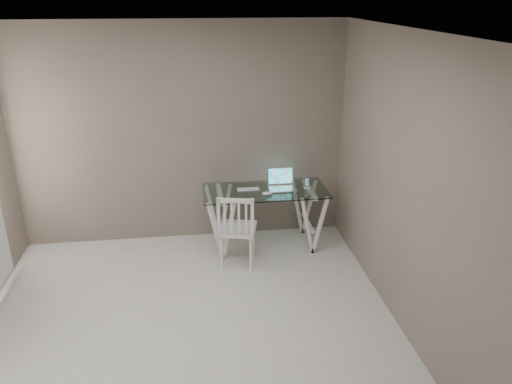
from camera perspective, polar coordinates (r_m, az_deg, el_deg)
The scene contains 7 objects.
room at distance 3.92m, azimuth -9.77°, elevation 2.78°, with size 4.50×4.52×2.71m.
desk at distance 6.18m, azimuth 1.01°, elevation -2.91°, with size 1.50×0.70×0.75m.
chair at distance 5.67m, azimuth -2.20°, elevation -4.06°, with size 0.49×0.49×0.90m.
laptop at distance 6.11m, azimuth 2.93°, elevation 1.01°, with size 0.33×0.29×0.23m.
keyboard at distance 6.05m, azimuth -0.90°, elevation 0.31°, with size 0.28×0.12×0.01m, color silver.
mouse at distance 5.89m, azimuth 1.28°, elevation -0.16°, with size 0.12×0.07×0.04m, color white.
phone_dock at distance 6.12m, azimuth 5.83°, elevation 0.78°, with size 0.07×0.07×0.13m.
Camera 1 is at (0.11, -3.69, 2.99)m, focal length 35.00 mm.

